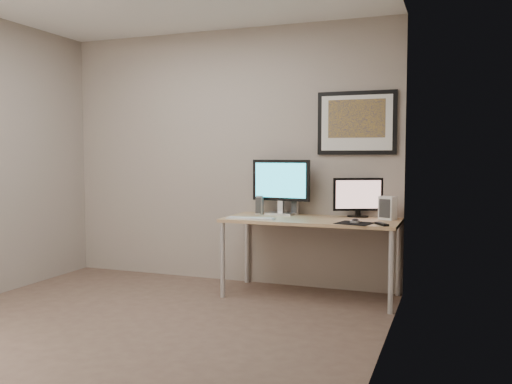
% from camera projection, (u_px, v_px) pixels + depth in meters
% --- Properties ---
extents(floor, '(3.60, 3.60, 0.00)m').
position_uv_depth(floor, '(139.00, 328.00, 4.13)').
color(floor, brown).
rests_on(floor, ground).
extents(room, '(3.60, 3.60, 3.60)m').
position_uv_depth(room, '(166.00, 115.00, 4.44)').
color(room, white).
rests_on(room, ground).
extents(desk, '(1.60, 0.70, 0.73)m').
position_uv_depth(desk, '(311.00, 226.00, 5.00)').
color(desk, '#A4754F').
rests_on(desk, floor).
extents(framed_art, '(0.75, 0.04, 0.60)m').
position_uv_depth(framed_art, '(357.00, 123.00, 5.13)').
color(framed_art, black).
rests_on(framed_art, room).
extents(monitor_large, '(0.59, 0.21, 0.54)m').
position_uv_depth(monitor_large, '(281.00, 184.00, 5.31)').
color(monitor_large, silver).
rests_on(monitor_large, desk).
extents(monitor_tv, '(0.44, 0.22, 0.37)m').
position_uv_depth(monitor_tv, '(358.00, 196.00, 5.10)').
color(monitor_tv, black).
rests_on(monitor_tv, desk).
extents(speaker_left, '(0.08, 0.08, 0.19)m').
position_uv_depth(speaker_left, '(260.00, 205.00, 5.33)').
color(speaker_left, silver).
rests_on(speaker_left, desk).
extents(speaker_right, '(0.07, 0.07, 0.18)m').
position_uv_depth(speaker_right, '(295.00, 205.00, 5.34)').
color(speaker_right, silver).
rests_on(speaker_right, desk).
extents(phone_dock, '(0.05, 0.05, 0.12)m').
position_uv_depth(phone_dock, '(259.00, 209.00, 5.34)').
color(phone_dock, black).
rests_on(phone_dock, desk).
extents(keyboard, '(0.45, 0.15, 0.02)m').
position_uv_depth(keyboard, '(251.00, 218.00, 4.96)').
color(keyboard, silver).
rests_on(keyboard, desk).
extents(mousepad, '(0.33, 0.31, 0.00)m').
position_uv_depth(mousepad, '(355.00, 223.00, 4.65)').
color(mousepad, black).
rests_on(mousepad, desk).
extents(mouse, '(0.07, 0.11, 0.04)m').
position_uv_depth(mouse, '(355.00, 220.00, 4.68)').
color(mouse, black).
rests_on(mouse, mousepad).
extents(remote, '(0.14, 0.18, 0.02)m').
position_uv_depth(remote, '(382.00, 224.00, 4.53)').
color(remote, black).
rests_on(remote, desk).
extents(fan_unit, '(0.17, 0.15, 0.21)m').
position_uv_depth(fan_unit, '(388.00, 208.00, 4.91)').
color(fan_unit, white).
rests_on(fan_unit, desk).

